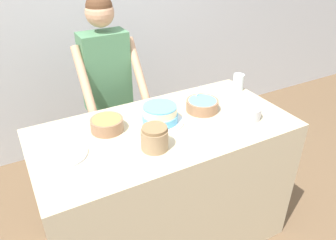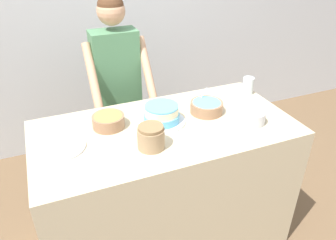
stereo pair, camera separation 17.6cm
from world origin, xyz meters
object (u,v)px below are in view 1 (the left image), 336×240
(frosting_bowl_blue, at_px, (202,105))
(frosting_bowl_white, at_px, (248,112))
(cake, at_px, (160,115))
(drinking_glass, at_px, (238,82))
(ceramic_plate, at_px, (62,154))
(stoneware_jar, at_px, (155,138))
(frosting_bowl_olive, at_px, (107,124))
(person_baker, at_px, (107,82))

(frosting_bowl_blue, distance_m, frosting_bowl_white, 0.29)
(cake, xyz_separation_m, drinking_glass, (0.70, 0.14, 0.01))
(ceramic_plate, xyz_separation_m, stoneware_jar, (0.45, -0.17, 0.06))
(frosting_bowl_olive, height_order, drinking_glass, drinking_glass)
(frosting_bowl_olive, relative_size, drinking_glass, 1.58)
(stoneware_jar, bearing_deg, person_baker, 87.56)
(frosting_bowl_blue, bearing_deg, frosting_bowl_olive, 174.22)
(person_baker, xyz_separation_m, cake, (0.11, -0.62, -0.00))
(cake, relative_size, drinking_glass, 2.39)
(frosting_bowl_olive, relative_size, stoneware_jar, 1.30)
(person_baker, relative_size, stoneware_jar, 10.94)
(drinking_glass, bearing_deg, frosting_bowl_blue, -161.33)
(frosting_bowl_blue, distance_m, ceramic_plate, 0.90)
(person_baker, bearing_deg, frosting_bowl_olive, -109.59)
(drinking_glass, height_order, stoneware_jar, stoneware_jar)
(frosting_bowl_olive, bearing_deg, cake, -12.55)
(frosting_bowl_olive, relative_size, frosting_bowl_blue, 0.92)
(frosting_bowl_olive, bearing_deg, stoneware_jar, -61.38)
(ceramic_plate, bearing_deg, frosting_bowl_olive, 22.69)
(frosting_bowl_white, bearing_deg, frosting_bowl_blue, 131.09)
(person_baker, height_order, stoneware_jar, person_baker)
(person_baker, height_order, drinking_glass, person_baker)
(drinking_glass, distance_m, ceramic_plate, 1.31)
(ceramic_plate, bearing_deg, person_baker, 54.17)
(person_baker, height_order, frosting_bowl_olive, person_baker)
(drinking_glass, bearing_deg, frosting_bowl_olive, -175.92)
(frosting_bowl_olive, relative_size, ceramic_plate, 0.73)
(person_baker, bearing_deg, cake, -79.80)
(ceramic_plate, bearing_deg, drinking_glass, 8.44)
(frosting_bowl_white, bearing_deg, ceramic_plate, 171.66)
(ceramic_plate, bearing_deg, frosting_bowl_white, -8.34)
(frosting_bowl_blue, relative_size, frosting_bowl_white, 1.18)
(person_baker, xyz_separation_m, stoneware_jar, (-0.04, -0.84, 0.01))
(frosting_bowl_white, height_order, stoneware_jar, frosting_bowl_white)
(frosting_bowl_blue, bearing_deg, ceramic_plate, -176.30)
(ceramic_plate, height_order, stoneware_jar, stoneware_jar)
(ceramic_plate, bearing_deg, frosting_bowl_blue, 3.70)
(cake, height_order, frosting_bowl_white, frosting_bowl_white)
(frosting_bowl_olive, xyz_separation_m, frosting_bowl_blue, (0.61, -0.06, -0.00))
(person_baker, height_order, cake, person_baker)
(cake, height_order, ceramic_plate, cake)
(person_baker, xyz_separation_m, frosting_bowl_blue, (0.42, -0.61, -0.01))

